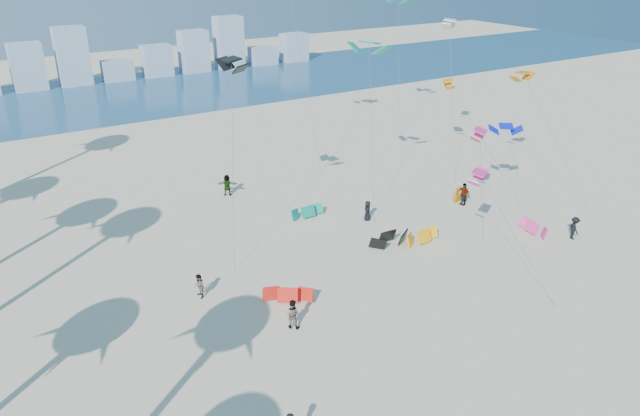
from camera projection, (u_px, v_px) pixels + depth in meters
ocean at (82, 100)px, 80.77m from camera, size 220.00×220.00×0.00m
kitesurfer_mid at (292, 314)px, 32.84m from camera, size 1.06×1.05×1.72m
kitesurfers_far at (374, 208)px, 45.81m from camera, size 26.44×21.89×1.87m
grounded_kites at (393, 237)px, 42.25m from camera, size 22.35×12.93×1.01m
flying_kites at (400, 45)px, 47.59m from camera, size 28.87×34.97×18.54m
distant_skyline at (55, 66)px, 86.71m from camera, size 85.00×3.00×8.40m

